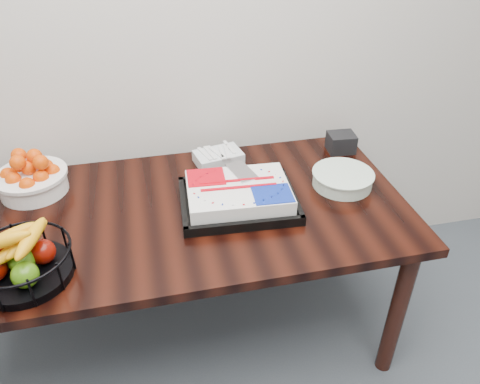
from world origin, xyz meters
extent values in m
plane|color=beige|center=(0.00, 2.50, 1.35)|extent=(5.00, 0.00, 5.00)
cube|color=black|center=(0.00, 2.00, 0.73)|extent=(1.80, 0.90, 0.04)
cylinder|color=black|center=(-0.82, 2.37, 0.35)|extent=(0.07, 0.07, 0.71)
cylinder|color=black|center=(0.82, 1.63, 0.35)|extent=(0.07, 0.07, 0.71)
cylinder|color=black|center=(0.82, 2.37, 0.35)|extent=(0.07, 0.07, 0.71)
cube|color=black|center=(0.23, 1.98, 0.76)|extent=(0.48, 0.39, 0.02)
cube|color=white|center=(0.23, 1.98, 0.80)|extent=(0.42, 0.32, 0.07)
cube|color=#C00412|center=(0.11, 2.06, 0.84)|extent=(0.16, 0.14, 0.00)
cube|color=navy|center=(0.35, 1.90, 0.84)|extent=(0.16, 0.14, 0.00)
cube|color=silver|center=(0.26, 2.08, 0.84)|extent=(0.12, 0.17, 0.00)
cylinder|color=white|center=(-0.58, 2.26, 0.79)|extent=(0.27, 0.27, 0.09)
cylinder|color=white|center=(-0.58, 2.26, 0.83)|extent=(0.29, 0.29, 0.01)
cylinder|color=black|center=(-0.54, 1.74, 0.77)|extent=(0.30, 0.30, 0.03)
torus|color=black|center=(-0.54, 1.74, 0.86)|extent=(0.32, 0.32, 0.01)
cylinder|color=white|center=(0.69, 2.02, 0.78)|extent=(0.25, 0.25, 0.06)
cylinder|color=white|center=(0.69, 2.02, 0.81)|extent=(0.26, 0.26, 0.01)
cube|color=silver|center=(0.21, 2.32, 0.78)|extent=(0.23, 0.17, 0.05)
cube|color=black|center=(0.80, 2.30, 0.79)|extent=(0.13, 0.11, 0.09)
camera|label=1|loc=(-0.10, 0.49, 1.85)|focal=35.00mm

